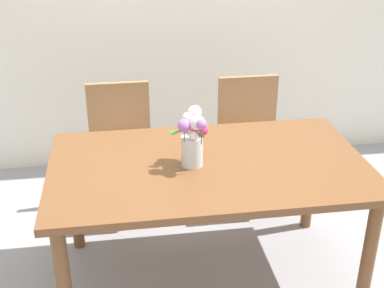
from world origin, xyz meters
TOP-DOWN VIEW (x-y plane):
  - ground_plane at (0.00, 0.00)m, footprint 12.00×12.00m
  - dining_table at (0.00, 0.00)m, footprint 1.66×0.98m
  - chair_left at (-0.45, 0.83)m, footprint 0.42×0.42m
  - chair_right at (0.45, 0.83)m, footprint 0.42×0.42m
  - flower_vase at (-0.09, -0.01)m, footprint 0.22×0.22m

SIDE VIEW (x-z plane):
  - ground_plane at x=0.00m, z-range 0.00..0.00m
  - chair_left at x=-0.45m, z-range 0.07..0.97m
  - chair_right at x=0.45m, z-range 0.07..0.97m
  - dining_table at x=0.00m, z-range 0.29..1.04m
  - flower_vase at x=-0.09m, z-range 0.76..1.06m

